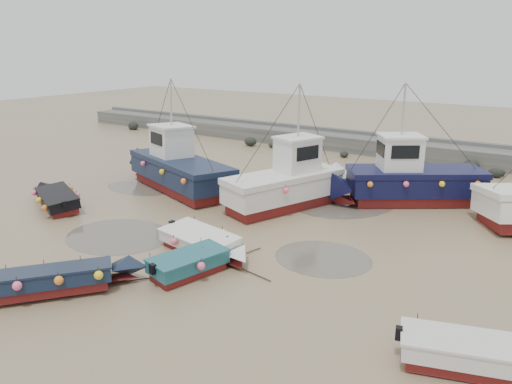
% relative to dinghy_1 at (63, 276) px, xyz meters
% --- Properties ---
extents(ground, '(120.00, 120.00, 0.00)m').
position_rel_dinghy_1_xyz_m(ground, '(0.27, 5.17, -0.54)').
color(ground, '#907A57').
rests_on(ground, ground).
extents(seawall, '(60.00, 4.92, 1.50)m').
position_rel_dinghy_1_xyz_m(seawall, '(0.32, 27.16, 0.08)').
color(seawall, slate).
rests_on(seawall, ground).
extents(puddle_a, '(4.79, 4.79, 0.01)m').
position_rel_dinghy_1_xyz_m(puddle_a, '(-2.43, 4.53, -0.54)').
color(puddle_a, '#5B5449').
rests_on(puddle_a, ground).
extents(puddle_b, '(3.89, 3.89, 0.01)m').
position_rel_dinghy_1_xyz_m(puddle_b, '(6.16, 7.33, -0.54)').
color(puddle_b, '#5B5449').
rests_on(puddle_b, ground).
extents(puddle_c, '(4.35, 4.35, 0.01)m').
position_rel_dinghy_1_xyz_m(puddle_c, '(-7.29, 10.35, -0.54)').
color(puddle_c, '#5B5449').
rests_on(puddle_c, ground).
extents(puddle_d, '(5.73, 5.73, 0.01)m').
position_rel_dinghy_1_xyz_m(puddle_d, '(3.65, 15.12, -0.54)').
color(puddle_d, '#5B5449').
rests_on(puddle_d, ground).
extents(dinghy_1, '(4.57, 5.38, 1.43)m').
position_rel_dinghy_1_xyz_m(dinghy_1, '(0.00, 0.00, 0.00)').
color(dinghy_1, maroon).
rests_on(dinghy_1, ground).
extents(dinghy_2, '(2.31, 5.02, 1.43)m').
position_rel_dinghy_1_xyz_m(dinghy_2, '(2.82, 3.63, 0.02)').
color(dinghy_2, maroon).
rests_on(dinghy_2, ground).
extents(dinghy_3, '(6.17, 2.83, 1.43)m').
position_rel_dinghy_1_xyz_m(dinghy_3, '(12.99, 3.24, -0.00)').
color(dinghy_3, maroon).
rests_on(dinghy_3, ground).
extents(dinghy_4, '(5.80, 3.24, 1.43)m').
position_rel_dinghy_1_xyz_m(dinghy_4, '(-8.31, 5.70, 0.00)').
color(dinghy_4, maroon).
rests_on(dinghy_4, ground).
extents(dinghy_5, '(5.69, 2.57, 1.43)m').
position_rel_dinghy_1_xyz_m(dinghy_5, '(2.07, 5.09, 0.01)').
color(dinghy_5, maroon).
rests_on(dinghy_5, ground).
extents(cabin_boat_0, '(10.74, 5.59, 6.22)m').
position_rel_dinghy_1_xyz_m(cabin_boat_0, '(-5.45, 11.59, 0.77)').
color(cabin_boat_0, maroon).
rests_on(cabin_boat_0, ground).
extents(cabin_boat_1, '(4.70, 9.29, 6.22)m').
position_rel_dinghy_1_xyz_m(cabin_boat_1, '(1.90, 12.40, 0.82)').
color(cabin_boat_1, maroon).
rests_on(cabin_boat_1, ground).
extents(cabin_boat_2, '(8.98, 6.71, 6.22)m').
position_rel_dinghy_1_xyz_m(cabin_boat_2, '(6.47, 16.10, 0.80)').
color(cabin_boat_2, maroon).
rests_on(cabin_boat_2, ground).
extents(person, '(0.67, 0.46, 1.79)m').
position_rel_dinghy_1_xyz_m(person, '(-2.56, 10.36, -0.54)').
color(person, '#181E3B').
rests_on(person, ground).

